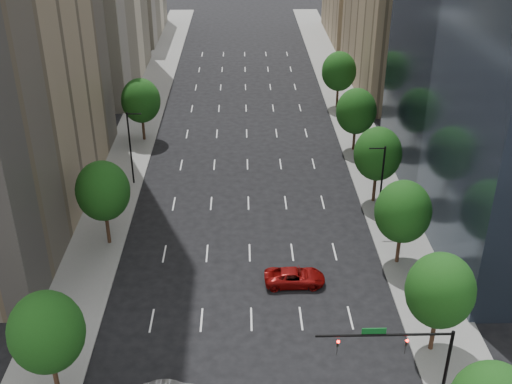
{
  "coord_description": "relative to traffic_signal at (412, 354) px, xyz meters",
  "views": [
    {
      "loc": [
        -0.56,
        -1.37,
        34.22
      ],
      "look_at": [
        0.57,
        47.64,
        8.0
      ],
      "focal_mm": 44.11,
      "sensor_mm": 36.0,
      "label": 1
    }
  ],
  "objects": [
    {
      "name": "tree_left_0",
      "position": [
        -24.53,
        2.0,
        0.58
      ],
      "size": [
        5.2,
        5.2,
        8.75
      ],
      "color": "#382316",
      "rests_on": "ground"
    },
    {
      "name": "tree_right_5",
      "position": [
        3.47,
        60.0,
        0.58
      ],
      "size": [
        5.2,
        5.2,
        8.75
      ],
      "color": "#382316",
      "rests_on": "ground"
    },
    {
      "name": "tree_right_2",
      "position": [
        3.47,
        18.0,
        0.43
      ],
      "size": [
        5.2,
        5.2,
        8.61
      ],
      "color": "#382316",
      "rests_on": "ground"
    },
    {
      "name": "streetlight_ln",
      "position": [
        -23.96,
        35.0,
        -0.33
      ],
      "size": [
        1.7,
        0.2,
        9.0
      ],
      "color": "black",
      "rests_on": "ground"
    },
    {
      "name": "car_red_far",
      "position": [
        -6.53,
        14.83,
        -4.41
      ],
      "size": [
        5.52,
        2.62,
        1.52
      ],
      "primitive_type": "imported",
      "rotation": [
        0.0,
        0.0,
        1.59
      ],
      "color": "maroon",
      "rests_on": "ground"
    },
    {
      "name": "tree_left_2",
      "position": [
        -24.53,
        48.0,
        0.5
      ],
      "size": [
        5.2,
        5.2,
        8.68
      ],
      "color": "#382316",
      "rests_on": "ground"
    },
    {
      "name": "tree_right_3",
      "position": [
        3.47,
        30.0,
        0.72
      ],
      "size": [
        5.2,
        5.2,
        8.89
      ],
      "color": "#382316",
      "rests_on": "ground"
    },
    {
      "name": "tree_right_1",
      "position": [
        3.47,
        6.0,
        0.58
      ],
      "size": [
        5.2,
        5.2,
        8.75
      ],
      "color": "#382316",
      "rests_on": "ground"
    },
    {
      "name": "sidewalk_right",
      "position": [
        4.97,
        30.0,
        -5.1
      ],
      "size": [
        6.0,
        200.0,
        0.15
      ],
      "primitive_type": "cube",
      "color": "slate",
      "rests_on": "ground"
    },
    {
      "name": "streetlight_rn",
      "position": [
        2.91,
        25.0,
        -0.33
      ],
      "size": [
        1.7,
        0.2,
        9.0
      ],
      "color": "black",
      "rests_on": "ground"
    },
    {
      "name": "tree_right_4",
      "position": [
        3.47,
        44.0,
        0.29
      ],
      "size": [
        5.2,
        5.2,
        8.46
      ],
      "color": "#382316",
      "rests_on": "ground"
    },
    {
      "name": "sidewalk_left",
      "position": [
        -26.03,
        30.0,
        -5.1
      ],
      "size": [
        6.0,
        200.0,
        0.15
      ],
      "primitive_type": "cube",
      "color": "slate",
      "rests_on": "ground"
    },
    {
      "name": "tree_left_1",
      "position": [
        -24.53,
        22.0,
        0.79
      ],
      "size": [
        5.2,
        5.2,
        8.97
      ],
      "color": "#382316",
      "rests_on": "ground"
    },
    {
      "name": "traffic_signal",
      "position": [
        0.0,
        0.0,
        0.0
      ],
      "size": [
        9.12,
        0.4,
        7.38
      ],
      "color": "black",
      "rests_on": "ground"
    }
  ]
}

